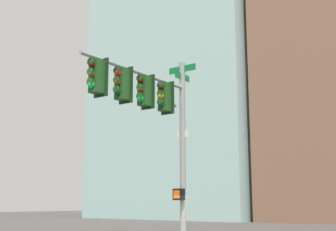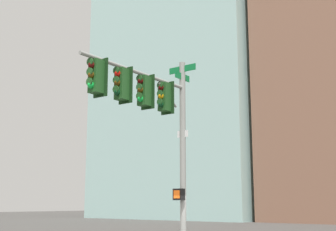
{
  "view_description": "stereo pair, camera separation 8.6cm",
  "coord_description": "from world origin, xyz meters",
  "views": [
    {
      "loc": [
        9.42,
        -13.02,
        2.24
      ],
      "look_at": [
        -0.44,
        -0.59,
        5.26
      ],
      "focal_mm": 49.25,
      "sensor_mm": 36.0,
      "label": 1
    },
    {
      "loc": [
        9.49,
        -12.96,
        2.24
      ],
      "look_at": [
        -0.44,
        -0.59,
        5.26
      ],
      "focal_mm": 49.25,
      "sensor_mm": 36.0,
      "label": 2
    }
  ],
  "objects": [
    {
      "name": "signal_pole_assembly",
      "position": [
        -0.4,
        -1.49,
        5.18
      ],
      "size": [
        1.18,
        5.55,
        7.42
      ],
      "rotation": [
        0.0,
        0.0,
        4.75
      ],
      "color": "gray",
      "rests_on": "ground_plane"
    },
    {
      "name": "building_brick_farside",
      "position": [
        -29.22,
        44.85,
        26.8
      ],
      "size": [
        18.68,
        15.06,
        53.61
      ],
      "primitive_type": "cube",
      "color": "#845B47",
      "rests_on": "ground_plane"
    },
    {
      "name": "building_glass_tower",
      "position": [
        -32.17,
        50.88,
        35.26
      ],
      "size": [
        27.82,
        30.56,
        70.52
      ],
      "primitive_type": "cube",
      "color": "#9EC6C1",
      "rests_on": "ground_plane"
    }
  ]
}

